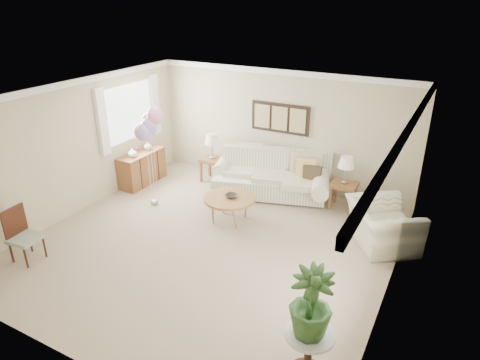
% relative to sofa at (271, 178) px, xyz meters
% --- Properties ---
extents(ground_plane, '(6.00, 6.00, 0.00)m').
position_rel_sofa_xyz_m(ground_plane, '(-0.10, -2.37, -0.38)').
color(ground_plane, tan).
extents(room_shell, '(6.04, 6.04, 2.60)m').
position_rel_sofa_xyz_m(room_shell, '(-0.21, -2.28, 1.24)').
color(room_shell, '#BCAF88').
rests_on(room_shell, ground).
extents(wall_art_triptych, '(1.35, 0.06, 0.65)m').
position_rel_sofa_xyz_m(wall_art_triptych, '(-0.10, 0.59, 1.17)').
color(wall_art_triptych, black).
rests_on(wall_art_triptych, ground).
extents(sofa, '(2.88, 1.62, 0.97)m').
position_rel_sofa_xyz_m(sofa, '(0.00, 0.00, 0.00)').
color(sofa, '#F1EBC8').
rests_on(sofa, ground).
extents(end_table_left, '(0.51, 0.47, 0.56)m').
position_rel_sofa_xyz_m(end_table_left, '(-1.49, 0.00, 0.09)').
color(end_table_left, brown).
rests_on(end_table_left, ground).
extents(end_table_right, '(0.51, 0.47, 0.56)m').
position_rel_sofa_xyz_m(end_table_right, '(1.57, 0.06, 0.09)').
color(end_table_right, brown).
rests_on(end_table_right, ground).
extents(lamp_left, '(0.33, 0.33, 0.58)m').
position_rel_sofa_xyz_m(lamp_left, '(-1.49, 0.00, 0.62)').
color(lamp_left, gray).
rests_on(lamp_left, end_table_left).
extents(lamp_right, '(0.32, 0.32, 0.57)m').
position_rel_sofa_xyz_m(lamp_right, '(1.57, 0.06, 0.61)').
color(lamp_right, gray).
rests_on(lamp_right, end_table_right).
extents(coffee_table, '(0.99, 0.99, 0.50)m').
position_rel_sofa_xyz_m(coffee_table, '(-0.21, -1.48, 0.08)').
color(coffee_table, '#A27C41').
rests_on(coffee_table, ground).
extents(decor_bowl, '(0.25, 0.25, 0.06)m').
position_rel_sofa_xyz_m(decor_bowl, '(-0.17, -1.47, 0.15)').
color(decor_bowl, '#2B231F').
rests_on(decor_bowl, coffee_table).
extents(armchair, '(1.50, 1.54, 0.76)m').
position_rel_sofa_xyz_m(armchair, '(2.55, -0.98, -0.00)').
color(armchair, '#F1EBC8').
rests_on(armchair, ground).
extents(side_table, '(0.57, 0.57, 0.62)m').
position_rel_sofa_xyz_m(side_table, '(2.39, -4.24, 0.09)').
color(side_table, silver).
rests_on(side_table, ground).
extents(potted_plant, '(0.59, 0.59, 0.84)m').
position_rel_sofa_xyz_m(potted_plant, '(2.38, -4.26, 0.66)').
color(potted_plant, '#284822').
rests_on(potted_plant, side_table).
extents(accent_chair, '(0.49, 0.49, 0.91)m').
position_rel_sofa_xyz_m(accent_chair, '(-2.54, -4.21, 0.09)').
color(accent_chair, gray).
rests_on(accent_chair, ground).
extents(credenza, '(0.46, 1.20, 0.74)m').
position_rel_sofa_xyz_m(credenza, '(-2.86, -0.87, -0.01)').
color(credenza, brown).
rests_on(credenza, ground).
extents(vase_white, '(0.24, 0.24, 0.20)m').
position_rel_sofa_xyz_m(vase_white, '(-2.84, -1.16, 0.46)').
color(vase_white, white).
rests_on(vase_white, credenza).
extents(vase_sage, '(0.19, 0.19, 0.19)m').
position_rel_sofa_xyz_m(vase_sage, '(-2.84, -0.63, 0.45)').
color(vase_sage, '#B2B2B1').
rests_on(vase_sage, credenza).
extents(balloon_cluster, '(0.55, 0.56, 2.08)m').
position_rel_sofa_xyz_m(balloon_cluster, '(-1.92, -1.62, 1.32)').
color(balloon_cluster, gray).
rests_on(balloon_cluster, ground).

